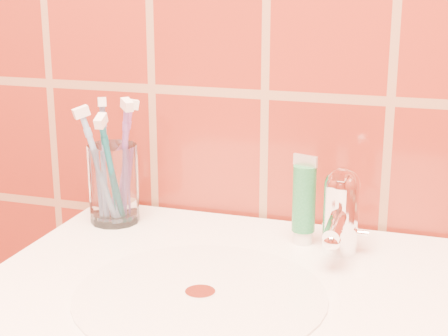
% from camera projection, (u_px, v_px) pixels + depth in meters
% --- Properties ---
extents(glass_tumbler, '(0.09, 0.09, 0.12)m').
position_uv_depth(glass_tumbler, '(114.00, 184.00, 1.03)').
color(glass_tumbler, white).
rests_on(glass_tumbler, pedestal_sink).
extents(toothpaste_tube, '(0.04, 0.03, 0.13)m').
position_uv_depth(toothpaste_tube, '(304.00, 203.00, 0.95)').
color(toothpaste_tube, white).
rests_on(toothpaste_tube, pedestal_sink).
extents(faucet, '(0.05, 0.11, 0.12)m').
position_uv_depth(faucet, '(341.00, 208.00, 0.92)').
color(faucet, white).
rests_on(faucet, pedestal_sink).
extents(toothbrush_0, '(0.05, 0.15, 0.20)m').
position_uv_depth(toothbrush_0, '(112.00, 172.00, 1.00)').
color(toothbrush_0, '#0D606F').
rests_on(toothbrush_0, glass_tumbler).
extents(toothbrush_1, '(0.08, 0.10, 0.20)m').
position_uv_depth(toothbrush_1, '(105.00, 160.00, 1.04)').
color(toothbrush_1, '#7697D2').
rests_on(toothbrush_1, glass_tumbler).
extents(toothbrush_2, '(0.11, 0.11, 0.20)m').
position_uv_depth(toothbrush_2, '(100.00, 168.00, 1.01)').
color(toothbrush_2, '#7CA7DD').
rests_on(toothbrush_2, glass_tumbler).
extents(toothbrush_3, '(0.09, 0.09, 0.20)m').
position_uv_depth(toothbrush_3, '(122.00, 161.00, 1.04)').
color(toothbrush_3, '#8D489C').
rests_on(toothbrush_3, glass_tumbler).
extents(toothbrush_4, '(0.11, 0.11, 0.21)m').
position_uv_depth(toothbrush_4, '(124.00, 163.00, 1.01)').
color(toothbrush_4, '#724595').
rests_on(toothbrush_4, glass_tumbler).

